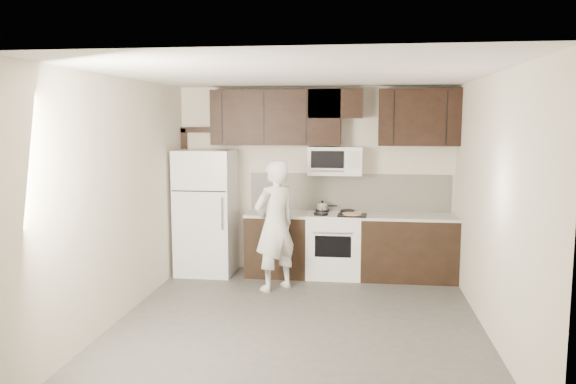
% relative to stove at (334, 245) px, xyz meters
% --- Properties ---
extents(floor, '(4.50, 4.50, 0.00)m').
position_rel_stove_xyz_m(floor, '(-0.30, -1.94, -0.46)').
color(floor, '#4A4845').
rests_on(floor, ground).
extents(back_wall, '(4.00, 0.00, 4.00)m').
position_rel_stove_xyz_m(back_wall, '(-0.30, 0.31, 0.89)').
color(back_wall, beige).
rests_on(back_wall, ground).
extents(ceiling, '(4.50, 4.50, 0.00)m').
position_rel_stove_xyz_m(ceiling, '(-0.30, -1.94, 2.24)').
color(ceiling, white).
rests_on(ceiling, back_wall).
extents(counter_run, '(2.95, 0.64, 0.91)m').
position_rel_stove_xyz_m(counter_run, '(0.30, 0.00, -0.00)').
color(counter_run, black).
rests_on(counter_run, floor).
extents(stove, '(0.76, 0.66, 0.94)m').
position_rel_stove_xyz_m(stove, '(0.00, 0.00, 0.00)').
color(stove, white).
rests_on(stove, floor).
extents(backsplash, '(2.90, 0.02, 0.54)m').
position_rel_stove_xyz_m(backsplash, '(0.20, 0.30, 0.72)').
color(backsplash, silver).
rests_on(backsplash, counter_run).
extents(upper_cabinets, '(3.48, 0.35, 0.78)m').
position_rel_stove_xyz_m(upper_cabinets, '(-0.09, 0.14, 1.82)').
color(upper_cabinets, black).
rests_on(upper_cabinets, back_wall).
extents(microwave, '(0.76, 0.42, 0.40)m').
position_rel_stove_xyz_m(microwave, '(-0.00, 0.12, 1.19)').
color(microwave, white).
rests_on(microwave, upper_cabinets).
extents(refrigerator, '(0.80, 0.76, 1.80)m').
position_rel_stove_xyz_m(refrigerator, '(-1.85, -0.05, 0.44)').
color(refrigerator, white).
rests_on(refrigerator, floor).
extents(door_trim, '(0.50, 0.08, 2.12)m').
position_rel_stove_xyz_m(door_trim, '(-2.22, 0.27, 0.79)').
color(door_trim, black).
rests_on(door_trim, floor).
extents(saucepan, '(0.30, 0.17, 0.17)m').
position_rel_stove_xyz_m(saucepan, '(-0.18, 0.15, 0.52)').
color(saucepan, silver).
rests_on(saucepan, stove).
extents(baking_tray, '(0.40, 0.31, 0.02)m').
position_rel_stove_xyz_m(baking_tray, '(0.25, -0.17, 0.46)').
color(baking_tray, black).
rests_on(baking_tray, counter_run).
extents(pizza, '(0.28, 0.28, 0.02)m').
position_rel_stove_xyz_m(pizza, '(0.25, -0.17, 0.48)').
color(pizza, beige).
rests_on(pizza, baking_tray).
extents(person, '(0.73, 0.74, 1.72)m').
position_rel_stove_xyz_m(person, '(-0.74, -0.73, 0.40)').
color(person, silver).
rests_on(person, floor).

